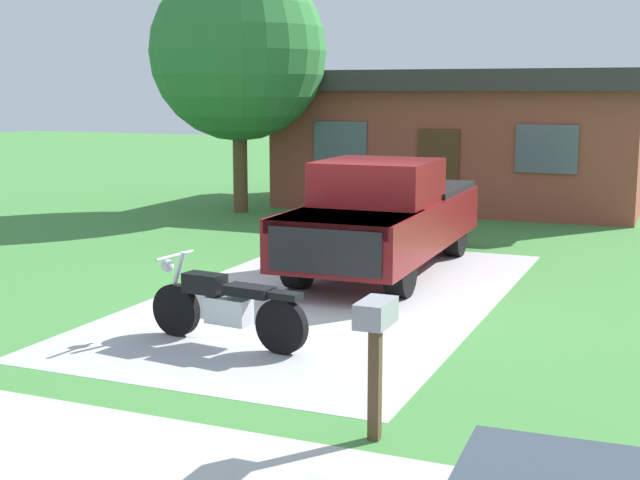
# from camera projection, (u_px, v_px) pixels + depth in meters

# --- Properties ---
(ground_plane) EXTENTS (80.00, 80.00, 0.00)m
(ground_plane) POSITION_uv_depth(u_px,v_px,m) (330.00, 297.00, 13.05)
(ground_plane) COLOR #42843C
(driveway_pad) EXTENTS (4.76, 8.85, 0.01)m
(driveway_pad) POSITION_uv_depth(u_px,v_px,m) (330.00, 297.00, 13.05)
(driveway_pad) COLOR #B2B2B2
(driveway_pad) RESTS_ON ground
(sidewalk_strip) EXTENTS (36.00, 1.80, 0.01)m
(sidewalk_strip) POSITION_uv_depth(u_px,v_px,m) (68.00, 446.00, 7.60)
(sidewalk_strip) COLOR #BBBBB5
(sidewalk_strip) RESTS_ON ground
(motorcycle) EXTENTS (2.21, 0.70, 1.09)m
(motorcycle) POSITION_uv_depth(u_px,v_px,m) (226.00, 306.00, 10.57)
(motorcycle) COLOR black
(motorcycle) RESTS_ON ground
(pickup_truck) EXTENTS (2.11, 5.66, 1.90)m
(pickup_truck) POSITION_uv_depth(u_px,v_px,m) (386.00, 214.00, 14.89)
(pickup_truck) COLOR black
(pickup_truck) RESTS_ON ground
(mailbox) EXTENTS (0.26, 0.48, 1.26)m
(mailbox) POSITION_uv_depth(u_px,v_px,m) (375.00, 332.00, 7.59)
(mailbox) COLOR #4C3823
(mailbox) RESTS_ON ground
(shade_tree) EXTENTS (4.34, 4.34, 6.11)m
(shade_tree) POSITION_uv_depth(u_px,v_px,m) (238.00, 52.00, 21.44)
(shade_tree) COLOR brown
(shade_tree) RESTS_ON ground
(neighbor_house) EXTENTS (9.60, 5.60, 3.50)m
(neighbor_house) POSITION_uv_depth(u_px,v_px,m) (464.00, 137.00, 23.22)
(neighbor_house) COLOR brown
(neighbor_house) RESTS_ON ground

